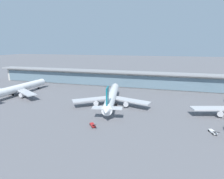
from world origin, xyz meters
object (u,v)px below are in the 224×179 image
at_px(airliner_centre_stand, 112,97).
at_px(service_truck_on_taxiway_red, 93,125).
at_px(airliner_left_stand, 17,89).
at_px(service_truck_by_tail_white, 213,132).

height_order(airliner_centre_stand, service_truck_on_taxiway_red, airliner_centre_stand).
bearing_deg(airliner_left_stand, service_truck_by_tail_white, -12.16).
xyz_separation_m(service_truck_by_tail_white, service_truck_on_taxiway_red, (-55.42, -8.00, 0.00)).
bearing_deg(service_truck_on_taxiway_red, airliner_left_stand, 154.92).
bearing_deg(service_truck_by_tail_white, service_truck_on_taxiway_red, -171.79).
distance_m(airliner_centre_stand, service_truck_on_taxiway_red, 35.21).
height_order(airliner_centre_stand, service_truck_by_tail_white, airliner_centre_stand).
xyz_separation_m(airliner_left_stand, airliner_centre_stand, (78.90, -2.03, 0.00)).
distance_m(airliner_centre_stand, service_truck_by_tail_white, 61.77).
xyz_separation_m(airliner_left_stand, service_truck_on_taxiway_red, (78.88, -36.93, -4.75)).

